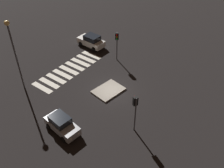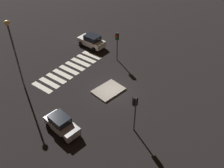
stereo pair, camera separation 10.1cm
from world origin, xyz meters
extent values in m
plane|color=black|center=(0.00, 0.00, 0.00)|extent=(80.00, 80.00, 0.00)
cube|color=gray|center=(0.31, -0.29, 0.09)|extent=(3.83, 3.11, 0.18)
cube|color=#9EA0A5|center=(7.89, -0.24, 0.67)|extent=(2.13, 4.04, 0.79)
cube|color=black|center=(7.86, -0.47, 1.38)|extent=(1.75, 2.15, 0.64)
cylinder|color=black|center=(7.24, 1.06, 0.31)|extent=(0.30, 0.65, 0.62)
cylinder|color=black|center=(8.85, 0.85, 0.31)|extent=(0.30, 0.65, 0.62)
cylinder|color=black|center=(6.93, -1.32, 0.31)|extent=(0.30, 0.65, 0.62)
cylinder|color=black|center=(8.55, -1.53, 0.31)|extent=(0.30, 0.65, 0.62)
sphere|color=#F2EABF|center=(7.68, 1.70, 0.67)|extent=(0.21, 0.21, 0.21)
sphere|color=#F2EABF|center=(8.58, 1.58, 0.67)|extent=(0.21, 0.21, 0.21)
cube|color=silver|center=(-6.60, -8.82, 0.73)|extent=(1.94, 4.27, 0.86)
cube|color=black|center=(-6.59, -8.56, 1.51)|extent=(1.71, 2.21, 0.70)
cylinder|color=black|center=(-5.75, -10.16, 0.34)|extent=(0.27, 0.69, 0.68)
cylinder|color=black|center=(-7.53, -10.10, 0.34)|extent=(0.27, 0.69, 0.68)
cylinder|color=black|center=(-5.67, -7.54, 0.34)|extent=(0.27, 0.69, 0.68)
cylinder|color=black|center=(-7.45, -7.49, 0.34)|extent=(0.27, 0.69, 0.68)
sphere|color=#F2EABF|center=(-6.16, -10.90, 0.73)|extent=(0.23, 0.23, 0.23)
sphere|color=#F2EABF|center=(-7.16, -10.87, 0.73)|extent=(0.23, 0.23, 0.23)
cylinder|color=#47474C|center=(3.59, 5.41, 2.09)|extent=(0.14, 0.14, 4.18)
cube|color=black|center=(3.50, 5.26, 3.70)|extent=(0.54, 0.51, 0.96)
sphere|color=red|center=(3.39, 5.09, 4.00)|extent=(0.22, 0.22, 0.22)
sphere|color=orange|center=(3.39, 5.09, 3.70)|extent=(0.22, 0.22, 0.22)
sphere|color=green|center=(3.39, 5.09, 3.40)|extent=(0.22, 0.22, 0.22)
cylinder|color=#47474C|center=(-5.86, -3.52, 2.11)|extent=(0.14, 0.14, 4.21)
cube|color=black|center=(-5.71, -3.42, 3.73)|extent=(0.50, 0.54, 0.96)
sphere|color=red|center=(-5.54, -3.32, 4.03)|extent=(0.22, 0.22, 0.22)
sphere|color=orange|center=(-5.54, -3.32, 3.73)|extent=(0.22, 0.22, 0.22)
sphere|color=green|center=(-5.54, -3.32, 3.43)|extent=(0.22, 0.22, 0.22)
cylinder|color=#47474C|center=(5.86, -8.80, 4.09)|extent=(0.18, 0.18, 8.19)
sphere|color=#F9D172|center=(5.86, -8.80, 8.37)|extent=(0.56, 0.56, 0.56)
cube|color=silver|center=(-4.60, -7.11, 0.01)|extent=(0.70, 3.20, 0.02)
cube|color=silver|center=(-3.45, -7.11, 0.01)|extent=(0.70, 3.20, 0.02)
cube|color=silver|center=(-2.30, -7.11, 0.01)|extent=(0.70, 3.20, 0.02)
cube|color=silver|center=(-1.15, -7.11, 0.01)|extent=(0.70, 3.20, 0.02)
cube|color=silver|center=(0.00, -7.11, 0.01)|extent=(0.70, 3.20, 0.02)
cube|color=silver|center=(1.15, -7.11, 0.01)|extent=(0.70, 3.20, 0.02)
cube|color=silver|center=(2.30, -7.11, 0.01)|extent=(0.70, 3.20, 0.02)
cube|color=silver|center=(3.45, -7.11, 0.01)|extent=(0.70, 3.20, 0.02)
cube|color=silver|center=(4.60, -7.11, 0.01)|extent=(0.70, 3.20, 0.02)
camera|label=1|loc=(18.57, 13.76, 19.22)|focal=40.51mm
camera|label=2|loc=(18.51, 13.84, 19.22)|focal=40.51mm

